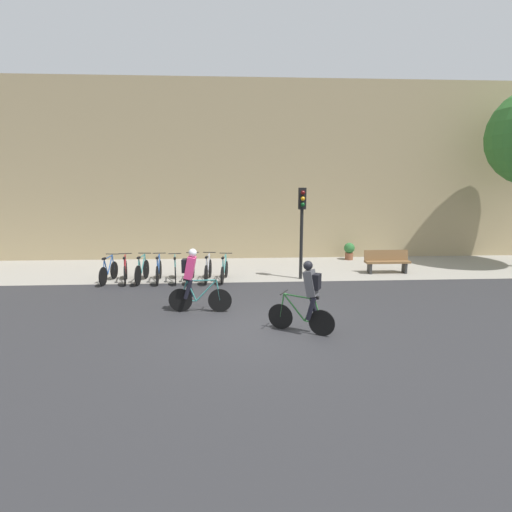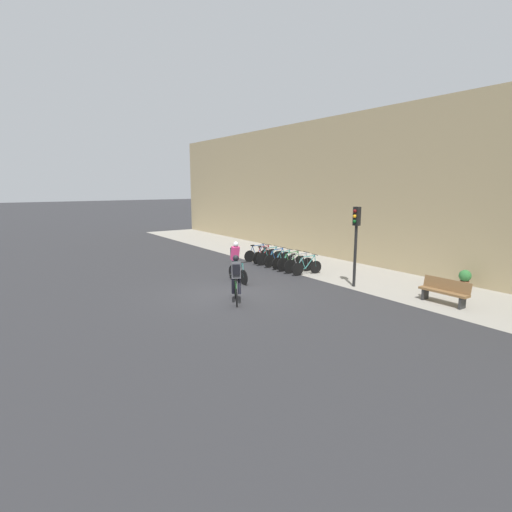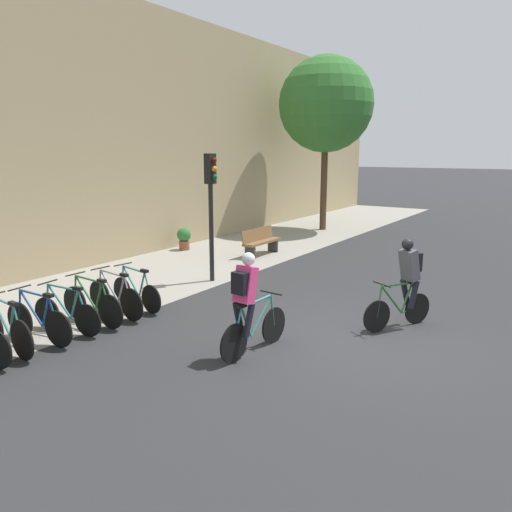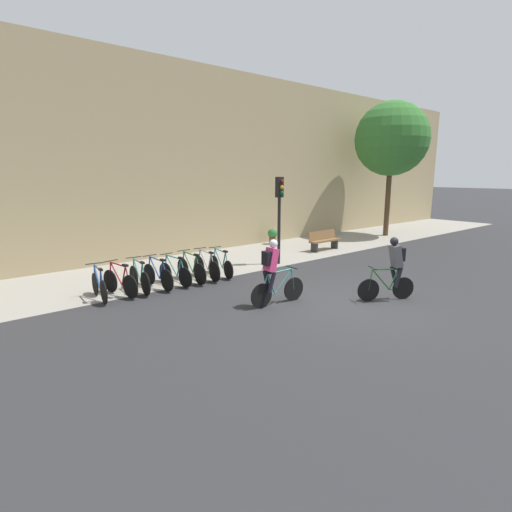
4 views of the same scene
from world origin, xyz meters
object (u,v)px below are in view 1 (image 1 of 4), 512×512
object	(u,v)px
cyclist_grey	(308,295)
traffic_light_pole	(302,216)
parked_bike_1	(125,271)
cyclist_pink	(193,278)
parked_bike_3	(159,271)
parked_bike_0	(109,271)
bench	(387,261)
parked_bike_5	(192,270)
potted_plant	(349,250)
parked_bike_4	(175,271)
parked_bike_2	(142,271)
parked_bike_7	(224,270)
parked_bike_6	(208,270)

from	to	relation	value
cyclist_grey	traffic_light_pole	world-z (taller)	traffic_light_pole
parked_bike_1	cyclist_pink	bearing A→B (deg)	-51.70
cyclist_pink	parked_bike_3	size ratio (longest dim) A/B	1.04
parked_bike_0	bench	world-z (taller)	parked_bike_0
parked_bike_5	potted_plant	world-z (taller)	parked_bike_5
parked_bike_4	bench	xyz separation A→B (m)	(8.07, 0.85, 0.09)
cyclist_grey	parked_bike_2	distance (m)	7.24
cyclist_grey	parked_bike_2	size ratio (longest dim) A/B	1.05
cyclist_grey	parked_bike_5	xyz separation A→B (m)	(-3.23, 5.21, -0.54)
parked_bike_4	parked_bike_7	distance (m)	1.75
parked_bike_2	parked_bike_7	world-z (taller)	parked_bike_2
parked_bike_4	bench	size ratio (longest dim) A/B	0.94
potted_plant	parked_bike_7	bearing A→B (deg)	-147.58
traffic_light_pole	parked_bike_3	bearing A→B (deg)	-178.84
parked_bike_2	parked_bike_7	bearing A→B (deg)	-0.03
parked_bike_0	bench	bearing A→B (deg)	4.68
cyclist_pink	cyclist_grey	distance (m)	3.34
parked_bike_4	parked_bike_5	size ratio (longest dim) A/B	0.94
parked_bike_2	parked_bike_6	xyz separation A→B (m)	(2.34, -0.00, -0.00)
parked_bike_0	parked_bike_6	world-z (taller)	parked_bike_6
parked_bike_0	potted_plant	distance (m)	10.34
parked_bike_2	parked_bike_6	world-z (taller)	parked_bike_2
parked_bike_7	traffic_light_pole	distance (m)	3.40
parked_bike_2	cyclist_grey	bearing A→B (deg)	-46.27
parked_bike_0	parked_bike_7	world-z (taller)	parked_bike_0
parked_bike_0	parked_bike_2	distance (m)	1.17
parked_bike_4	potted_plant	bearing A→B (deg)	25.81
cyclist_pink	parked_bike_6	xyz separation A→B (m)	(0.19, 3.46, -0.54)
parked_bike_7	bench	bearing A→B (deg)	7.70
parked_bike_6	traffic_light_pole	bearing A→B (deg)	1.77
parked_bike_0	bench	distance (m)	10.45
parked_bike_2	parked_bike_1	bearing A→B (deg)	-179.99
cyclist_grey	cyclist_pink	bearing A→B (deg)	148.29
parked_bike_3	traffic_light_pole	world-z (taller)	traffic_light_pole
cyclist_pink	parked_bike_7	xyz separation A→B (m)	(0.78, 3.46, -0.56)
parked_bike_1	parked_bike_7	world-z (taller)	parked_bike_1
potted_plant	parked_bike_3	bearing A→B (deg)	-155.87
parked_bike_3	parked_bike_6	world-z (taller)	parked_bike_6
parked_bike_0	bench	xyz separation A→B (m)	(10.41, 0.85, 0.08)
cyclist_pink	traffic_light_pole	xyz separation A→B (m)	(3.57, 3.56, 1.36)
parked_bike_0	bench	size ratio (longest dim) A/B	0.93
bench	parked_bike_1	bearing A→B (deg)	-175.04
parked_bike_3	potted_plant	xyz separation A→B (m)	(7.95, 3.56, 0.04)
parked_bike_7	traffic_light_pole	size ratio (longest dim) A/B	0.49
parked_bike_2	parked_bike_6	size ratio (longest dim) A/B	0.96
parked_bike_6	bench	distance (m)	6.95
parked_bike_5	parked_bike_6	distance (m)	0.58
parked_bike_7	traffic_light_pole	bearing A→B (deg)	2.15
parked_bike_4	parked_bike_1	bearing A→B (deg)	179.96
parked_bike_3	parked_bike_2	bearing A→B (deg)	179.92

